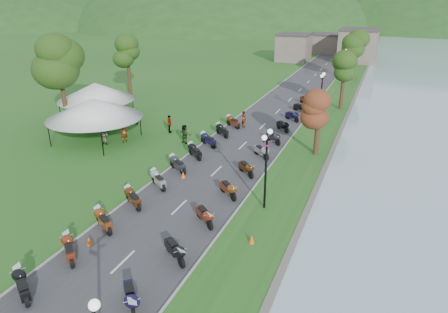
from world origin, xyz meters
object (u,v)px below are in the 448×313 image
(pedestrian_b, at_px, (105,144))
(vendor_tent_main, at_px, (95,120))
(pedestrian_a, at_px, (125,143))
(pedestrian_c, at_px, (137,124))

(pedestrian_b, bearing_deg, vendor_tent_main, -13.18)
(pedestrian_b, bearing_deg, pedestrian_a, -139.66)
(pedestrian_a, relative_size, pedestrian_c, 1.04)
(vendor_tent_main, distance_m, pedestrian_a, 3.33)
(pedestrian_c, bearing_deg, pedestrian_a, -12.20)
(vendor_tent_main, relative_size, pedestrian_a, 3.39)
(pedestrian_a, bearing_deg, vendor_tent_main, 131.56)
(pedestrian_b, relative_size, pedestrian_c, 0.95)
(pedestrian_a, bearing_deg, pedestrian_c, 52.92)
(vendor_tent_main, xyz_separation_m, pedestrian_a, (2.62, 0.52, -2.00))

